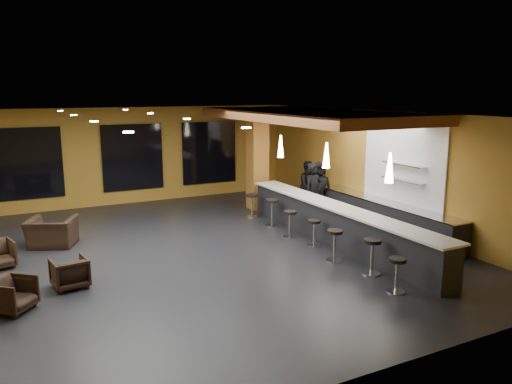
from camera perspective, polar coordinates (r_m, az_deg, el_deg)
name	(u,v)px	position (r m, az deg, el deg)	size (l,w,h in m)	color
floor	(196,254)	(13.08, -6.86, -7.00)	(12.00, 13.00, 0.10)	black
ceiling	(193,113)	(12.42, -7.26, 8.95)	(12.00, 13.00, 0.10)	black
wall_back	(132,156)	(18.84, -14.00, 4.06)	(12.00, 0.10, 3.50)	olive
wall_front	(361,265)	(7.04, 11.96, -8.14)	(12.00, 0.10, 3.50)	olive
wall_right	(381,168)	(15.73, 14.11, 2.63)	(0.10, 13.00, 3.50)	olive
wood_soffit	(308,115)	(15.13, 5.95, 8.71)	(3.60, 8.00, 0.28)	brown
window_left	(28,164)	(18.27, -24.65, 2.97)	(2.20, 0.06, 2.40)	black
window_center	(133,157)	(18.74, -13.91, 3.87)	(2.20, 0.06, 2.40)	black
window_right	(209,153)	(19.64, -5.35, 4.50)	(2.20, 0.06, 2.40)	black
tile_backsplash	(403,165)	(14.91, 16.42, 3.00)	(0.06, 3.20, 2.40)	white
bar_counter	(335,225)	(13.74, 9.03, -3.75)	(0.60, 8.00, 1.00)	black
bar_top	(336,206)	(13.62, 9.10, -1.62)	(0.78, 8.10, 0.05)	silver
prep_counter	(380,215)	(15.36, 13.97, -2.60)	(0.70, 6.00, 0.86)	black
prep_top	(381,200)	(15.26, 14.05, -0.94)	(0.72, 6.00, 0.03)	silver
wall_shelf_lower	(403,180)	(14.73, 16.47, 1.33)	(0.30, 1.50, 0.03)	silver
wall_shelf_upper	(404,164)	(14.66, 16.57, 3.06)	(0.30, 1.50, 0.03)	silver
column	(257,159)	(17.34, 0.16, 3.78)	(0.60, 0.60, 3.50)	#945C21
pendant_0	(390,168)	(11.85, 15.02, 2.69)	(0.20, 0.20, 0.70)	white
pendant_1	(326,155)	(13.78, 8.05, 4.17)	(0.20, 0.20, 0.70)	white
pendant_2	(281,146)	(15.87, 2.83, 5.23)	(0.20, 0.20, 0.70)	white
staff_a	(313,192)	(15.85, 6.57, -0.05)	(0.68, 0.44, 1.85)	black
staff_b	(309,186)	(17.22, 6.08, 0.68)	(0.84, 0.66, 1.73)	black
staff_c	(319,188)	(16.75, 7.22, 0.43)	(0.87, 0.57, 1.78)	black
armchair_a	(12,295)	(10.60, -26.10, -10.50)	(0.69, 0.71, 0.65)	black
armchair_b	(70,273)	(11.34, -20.52, -8.63)	(0.69, 0.71, 0.65)	black
armchair_d	(52,232)	(14.38, -22.30, -4.29)	(1.18, 1.03, 0.77)	black
bar_stool_0	(397,271)	(10.72, 15.80, -8.64)	(0.37, 0.37, 0.74)	silver
bar_stool_1	(372,252)	(11.59, 13.13, -6.68)	(0.42, 0.42, 0.82)	silver
bar_stool_2	(335,241)	(12.29, 8.98, -5.59)	(0.40, 0.40, 0.78)	silver
bar_stool_3	(314,229)	(13.40, 6.68, -4.27)	(0.36, 0.36, 0.72)	silver
bar_stool_4	(290,220)	(14.11, 3.89, -3.27)	(0.39, 0.39, 0.77)	silver
bar_stool_5	(272,209)	(15.24, 1.86, -1.97)	(0.42, 0.42, 0.83)	silver
bar_stool_6	(252,203)	(16.29, -0.44, -1.22)	(0.39, 0.39, 0.77)	silver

